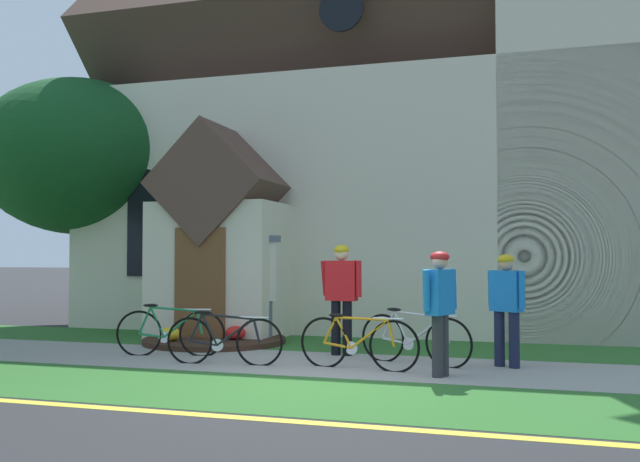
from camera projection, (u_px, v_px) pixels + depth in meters
ground at (377, 344)px, 12.34m from camera, size 140.00×140.00×0.00m
sidewalk_slab at (285, 362)px, 10.20m from camera, size 32.00×2.24×0.01m
grass_verge at (223, 390)px, 8.09m from camera, size 32.00×2.17×0.01m
church_lawn at (326, 344)px, 12.32m from camera, size 24.00×2.20×0.01m
curb_paint_stripe at (171, 412)px, 6.91m from camera, size 28.00×0.16×0.01m
church_building at (403, 127)px, 18.22m from camera, size 13.00×12.51×12.82m
church_sign at (225, 271)px, 12.90m from camera, size 2.22×0.23×1.96m
flower_bed at (214, 339)px, 12.43m from camera, size 2.57×2.57×0.34m
bicycle_white at (414, 339)px, 9.99m from camera, size 1.71×0.62×0.83m
bicycle_silver at (224, 340)px, 9.97m from camera, size 1.75×0.22×0.80m
bicycle_orange at (170, 332)px, 10.85m from camera, size 1.69×0.47×0.84m
bicycle_blue at (358, 343)px, 9.55m from camera, size 1.76×0.29×0.79m
cyclist_in_blue_jersey at (506, 302)px, 9.73m from camera, size 0.52×0.51×1.60m
cyclist_in_yellow_jersey at (440, 304)px, 8.97m from camera, size 0.38×0.66×1.64m
cyclist_in_orange_jersey at (341, 290)px, 10.90m from camera, size 0.68×0.32×1.76m
yard_deciduous_tree at (80, 158)px, 15.98m from camera, size 4.63×4.63×5.68m
distant_hill at (505, 272)px, 70.53m from camera, size 84.74×49.66×26.46m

